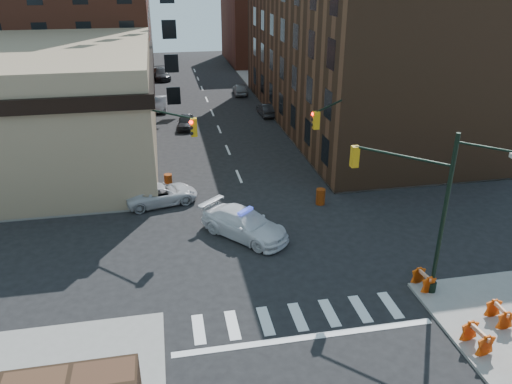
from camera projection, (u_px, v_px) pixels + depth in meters
name	position (u px, v px, depth m)	size (l,w,h in m)	color
ground	(267.00, 242.00, 28.69)	(140.00, 140.00, 0.00)	black
sidewalk_ne	(393.00, 93.00, 61.88)	(34.00, 54.50, 0.15)	gray
bank_building	(8.00, 107.00, 38.62)	(22.00, 22.00, 9.00)	#897559
commercial_row_ne	(350.00, 50.00, 48.12)	(14.00, 34.00, 14.00)	#472D1C
filler_nw	(84.00, 11.00, 77.96)	(20.00, 18.00, 16.00)	brown
filler_ne	(277.00, 23.00, 80.40)	(16.00, 16.00, 12.00)	brown
signal_pole_se	(421.00, 202.00, 22.89)	(5.40, 5.27, 8.00)	black
signal_pole_nw	(156.00, 147.00, 30.64)	(3.58, 3.67, 8.00)	black
signal_pole_ne	(337.00, 136.00, 32.68)	(3.67, 3.58, 8.00)	black
tree_ne_near	(285.00, 82.00, 51.75)	(3.00, 3.00, 4.85)	black
tree_ne_far	(269.00, 67.00, 58.90)	(3.00, 3.00, 4.85)	black
police_car	(244.00, 224.00, 29.02)	(2.27, 5.59, 1.62)	white
pickup	(161.00, 194.00, 33.12)	(2.21, 4.79, 1.33)	#BBBBC0
parked_car_wnear	(186.00, 122.00, 48.48)	(1.51, 3.76, 1.28)	black
parked_car_wfar	(160.00, 104.00, 54.52)	(1.49, 4.26, 1.40)	#94959C
parked_car_wdeep	(161.00, 74.00, 69.11)	(2.09, 5.13, 1.49)	black
parked_car_enear	(266.00, 109.00, 52.56)	(1.35, 3.88, 1.28)	black
parked_car_efar	(240.00, 89.00, 61.04)	(1.60, 3.97, 1.35)	gray
pedestrian_a	(149.00, 188.00, 33.27)	(0.62, 0.41, 1.70)	black
pedestrian_b	(55.00, 198.00, 31.43)	(0.97, 0.76, 2.00)	black
pedestrian_c	(89.00, 198.00, 31.85)	(0.99, 0.41, 1.69)	black
barrel_road	(321.00, 197.00, 33.06)	(0.60, 0.60, 1.08)	#CB3A09
barrel_bank	(168.00, 181.00, 35.58)	(0.56, 0.56, 1.00)	#D36609
barricade_se_a	(423.00, 280.00, 24.25)	(1.12, 0.56, 0.84)	#D4560A
barricade_se_b	(499.00, 315.00, 21.86)	(1.16, 0.58, 0.87)	orange
barricade_se_c	(477.00, 339.00, 20.41)	(1.25, 0.63, 0.94)	red
barricade_nw_a	(120.00, 198.00, 32.75)	(1.20, 0.60, 0.90)	#CE5509
barricade_nw_b	(93.00, 191.00, 33.80)	(1.15, 0.58, 0.86)	#D14E09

